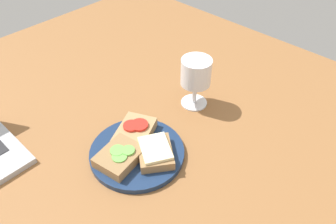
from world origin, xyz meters
The scene contains 6 objects.
wooden_table centered at (0.00, 0.00, 1.50)cm, with size 140.00×140.00×3.00cm, color brown.
plate centered at (-1.28, -6.52, 3.70)cm, with size 21.94×21.94×1.41cm, color navy.
sandwich_with_tomato centered at (1.58, -2.81, 5.81)cm, with size 12.93×11.48×3.17cm.
sandwich_with_cucumber centered at (-5.83, -5.97, 5.76)cm, with size 11.02×9.44×3.03cm.
sandwich_with_cheese centered at (0.51, -10.77, 5.83)cm, with size 11.68×12.07×3.02cm.
wine_glass centered at (22.16, -4.09, 12.55)cm, with size 7.93×7.93×13.95cm.
Camera 1 is at (-33.06, -46.40, 61.14)cm, focal length 35.00 mm.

